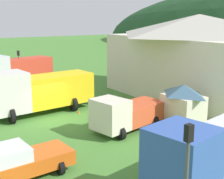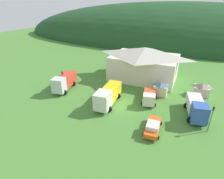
{
  "view_description": "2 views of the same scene",
  "coord_description": "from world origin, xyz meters",
  "px_view_note": "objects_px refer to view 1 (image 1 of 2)",
  "views": [
    {
      "loc": [
        20.7,
        -8.58,
        7.3
      ],
      "look_at": [
        -0.5,
        5.35,
        1.5
      ],
      "focal_mm": 50.46,
      "sensor_mm": 36.0,
      "label": 1
    },
    {
      "loc": [
        10.36,
        -26.65,
        17.09
      ],
      "look_at": [
        -2.44,
        2.0,
        1.79
      ],
      "focal_mm": 28.98,
      "sensor_mm": 36.0,
      "label": 2
    }
  ],
  "objects_px": {
    "depot_building": "(197,54)",
    "traffic_light_west": "(19,64)",
    "light_truck_cream": "(126,113)",
    "box_truck_blue": "(210,154)",
    "flatbed_truck_yellow": "(36,91)",
    "traffic_cone_mid_row": "(69,93)",
    "traffic_cone_near_pickup": "(79,113)",
    "traffic_light_east": "(187,174)",
    "service_pickup_orange": "(16,163)",
    "play_shed_cream": "(183,104)",
    "tow_truck_silver": "(16,69)"
  },
  "relations": [
    {
      "from": "tow_truck_silver",
      "to": "light_truck_cream",
      "type": "height_order",
      "value": "tow_truck_silver"
    },
    {
      "from": "traffic_light_east",
      "to": "traffic_cone_mid_row",
      "type": "xyz_separation_m",
      "value": [
        -21.49,
        6.21,
        -2.57
      ]
    },
    {
      "from": "flatbed_truck_yellow",
      "to": "tow_truck_silver",
      "type": "bearing_deg",
      "value": -104.14
    },
    {
      "from": "traffic_light_west",
      "to": "traffic_cone_near_pickup",
      "type": "height_order",
      "value": "traffic_light_west"
    },
    {
      "from": "flatbed_truck_yellow",
      "to": "light_truck_cream",
      "type": "relative_size",
      "value": 1.51
    },
    {
      "from": "service_pickup_orange",
      "to": "light_truck_cream",
      "type": "bearing_deg",
      "value": -166.54
    },
    {
      "from": "box_truck_blue",
      "to": "traffic_light_east",
      "type": "distance_m",
      "value": 3.91
    },
    {
      "from": "box_truck_blue",
      "to": "service_pickup_orange",
      "type": "height_order",
      "value": "box_truck_blue"
    },
    {
      "from": "traffic_cone_near_pickup",
      "to": "light_truck_cream",
      "type": "bearing_deg",
      "value": 9.6
    },
    {
      "from": "traffic_light_west",
      "to": "traffic_cone_near_pickup",
      "type": "relative_size",
      "value": 7.86
    },
    {
      "from": "traffic_light_west",
      "to": "traffic_light_east",
      "type": "bearing_deg",
      "value": -7.11
    },
    {
      "from": "flatbed_truck_yellow",
      "to": "box_truck_blue",
      "type": "xyz_separation_m",
      "value": [
        14.81,
        2.19,
        -0.15
      ]
    },
    {
      "from": "light_truck_cream",
      "to": "service_pickup_orange",
      "type": "distance_m",
      "value": 8.45
    },
    {
      "from": "traffic_light_west",
      "to": "traffic_light_east",
      "type": "distance_m",
      "value": 28.65
    },
    {
      "from": "play_shed_cream",
      "to": "traffic_cone_near_pickup",
      "type": "xyz_separation_m",
      "value": [
        -6.45,
        -4.72,
        -1.49
      ]
    },
    {
      "from": "depot_building",
      "to": "traffic_light_east",
      "type": "xyz_separation_m",
      "value": [
        14.07,
        -16.05,
        -1.37
      ]
    },
    {
      "from": "depot_building",
      "to": "flatbed_truck_yellow",
      "type": "xyz_separation_m",
      "value": [
        -2.56,
        -14.9,
        -2.09
      ]
    },
    {
      "from": "light_truck_cream",
      "to": "traffic_light_west",
      "type": "height_order",
      "value": "traffic_light_west"
    },
    {
      "from": "flatbed_truck_yellow",
      "to": "traffic_light_west",
      "type": "xyz_separation_m",
      "value": [
        -11.8,
        2.39,
        0.49
      ]
    },
    {
      "from": "play_shed_cream",
      "to": "traffic_cone_mid_row",
      "type": "xyz_separation_m",
      "value": [
        -12.99,
        -2.46,
        -1.49
      ]
    },
    {
      "from": "tow_truck_silver",
      "to": "service_pickup_orange",
      "type": "xyz_separation_m",
      "value": [
        20.4,
        -6.24,
        -1.0
      ]
    },
    {
      "from": "box_truck_blue",
      "to": "traffic_cone_mid_row",
      "type": "distance_m",
      "value": 19.95
    },
    {
      "from": "box_truck_blue",
      "to": "traffic_cone_near_pickup",
      "type": "bearing_deg",
      "value": -102.95
    },
    {
      "from": "flatbed_truck_yellow",
      "to": "traffic_cone_mid_row",
      "type": "height_order",
      "value": "flatbed_truck_yellow"
    },
    {
      "from": "tow_truck_silver",
      "to": "traffic_cone_mid_row",
      "type": "xyz_separation_m",
      "value": [
        6.25,
        3.21,
        -1.83
      ]
    },
    {
      "from": "traffic_cone_near_pickup",
      "to": "traffic_cone_mid_row",
      "type": "bearing_deg",
      "value": 160.95
    },
    {
      "from": "flatbed_truck_yellow",
      "to": "service_pickup_orange",
      "type": "distance_m",
      "value": 10.33
    },
    {
      "from": "depot_building",
      "to": "traffic_light_west",
      "type": "relative_size",
      "value": 4.32
    },
    {
      "from": "depot_building",
      "to": "light_truck_cream",
      "type": "distance_m",
      "value": 12.32
    },
    {
      "from": "flatbed_truck_yellow",
      "to": "traffic_light_east",
      "type": "height_order",
      "value": "traffic_light_east"
    },
    {
      "from": "tow_truck_silver",
      "to": "traffic_light_east",
      "type": "bearing_deg",
      "value": 71.95
    },
    {
      "from": "play_shed_cream",
      "to": "tow_truck_silver",
      "type": "height_order",
      "value": "tow_truck_silver"
    },
    {
      "from": "depot_building",
      "to": "light_truck_cream",
      "type": "bearing_deg",
      "value": -69.52
    },
    {
      "from": "play_shed_cream",
      "to": "light_truck_cream",
      "type": "height_order",
      "value": "play_shed_cream"
    },
    {
      "from": "tow_truck_silver",
      "to": "service_pickup_orange",
      "type": "distance_m",
      "value": 21.36
    },
    {
      "from": "light_truck_cream",
      "to": "service_pickup_orange",
      "type": "bearing_deg",
      "value": 6.63
    },
    {
      "from": "depot_building",
      "to": "play_shed_cream",
      "type": "relative_size",
      "value": 5.63
    },
    {
      "from": "box_truck_blue",
      "to": "light_truck_cream",
      "type": "bearing_deg",
      "value": -110.62
    },
    {
      "from": "play_shed_cream",
      "to": "service_pickup_orange",
      "type": "distance_m",
      "value": 11.99
    },
    {
      "from": "depot_building",
      "to": "tow_truck_silver",
      "type": "height_order",
      "value": "depot_building"
    },
    {
      "from": "play_shed_cream",
      "to": "flatbed_truck_yellow",
      "type": "height_order",
      "value": "flatbed_truck_yellow"
    },
    {
      "from": "box_truck_blue",
      "to": "service_pickup_orange",
      "type": "xyz_separation_m",
      "value": [
        -5.51,
        -6.59,
        -0.88
      ]
    },
    {
      "from": "service_pickup_orange",
      "to": "traffic_cone_near_pickup",
      "type": "bearing_deg",
      "value": -137.34
    },
    {
      "from": "traffic_light_east",
      "to": "traffic_cone_mid_row",
      "type": "relative_size",
      "value": 6.8
    },
    {
      "from": "traffic_light_east",
      "to": "traffic_cone_near_pickup",
      "type": "height_order",
      "value": "traffic_light_east"
    },
    {
      "from": "light_truck_cream",
      "to": "box_truck_blue",
      "type": "relative_size",
      "value": 0.76
    },
    {
      "from": "depot_building",
      "to": "traffic_cone_near_pickup",
      "type": "distance_m",
      "value": 12.76
    },
    {
      "from": "depot_building",
      "to": "service_pickup_orange",
      "type": "bearing_deg",
      "value": -70.78
    },
    {
      "from": "service_pickup_orange",
      "to": "traffic_light_west",
      "type": "height_order",
      "value": "traffic_light_west"
    },
    {
      "from": "traffic_light_east",
      "to": "traffic_light_west",
      "type": "bearing_deg",
      "value": 172.89
    }
  ]
}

